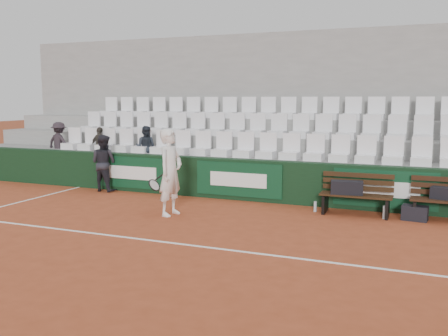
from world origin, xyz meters
TOP-DOWN VIEW (x-y plane):
  - ground at (0.00, 0.00)m, footprint 80.00×80.00m
  - court_baseline at (0.00, 0.00)m, footprint 18.00×0.06m
  - back_barrier at (0.07, 3.99)m, footprint 18.00×0.34m
  - grandstand_tier_front at (0.00, 4.62)m, footprint 18.00×0.95m
  - grandstand_tier_mid at (0.00, 5.58)m, footprint 18.00×0.95m
  - grandstand_tier_back at (0.00, 6.53)m, footprint 18.00×0.95m
  - grandstand_rear_wall at (0.00, 7.15)m, footprint 18.00×0.30m
  - seat_row_front at (0.00, 4.45)m, footprint 11.90×0.44m
  - seat_row_mid at (0.00, 5.40)m, footprint 11.90×0.44m
  - seat_row_back at (0.00, 6.35)m, footprint 11.90×0.44m
  - bench_left at (2.66, 3.35)m, footprint 1.50×0.56m
  - sports_bag_left at (2.47, 3.31)m, footprint 0.70×0.38m
  - sports_bag_right at (4.39, 3.49)m, footprint 0.57×0.38m
  - sports_bag_ground at (3.85, 3.34)m, footprint 0.53×0.36m
  - water_bottle_near at (1.79, 3.34)m, footprint 0.06×0.06m
  - water_bottle_far at (3.27, 3.23)m, footprint 0.08×0.08m
  - tennis_player at (-1.00, 1.87)m, footprint 0.75×0.72m
  - ball_kid at (-4.01, 3.67)m, footprint 0.77×0.62m
  - spectator_a at (-6.18, 4.50)m, footprint 0.82×0.51m
  - spectator_b at (-4.71, 4.50)m, footprint 0.67×0.32m
  - spectator_c at (-3.20, 4.50)m, footprint 0.65×0.55m

SIDE VIEW (x-z plane):
  - ground at x=0.00m, z-range 0.00..0.00m
  - court_baseline at x=0.00m, z-range 0.00..0.01m
  - water_bottle_near at x=1.79m, z-range 0.00..0.23m
  - water_bottle_far at x=3.27m, z-range 0.00..0.27m
  - sports_bag_ground at x=3.85m, z-range 0.00..0.30m
  - bench_left at x=2.66m, z-range 0.00..0.45m
  - grandstand_tier_front at x=0.00m, z-range 0.00..1.00m
  - back_barrier at x=0.07m, z-range 0.00..1.00m
  - sports_bag_right at x=4.39m, z-range 0.45..0.70m
  - sports_bag_left at x=2.47m, z-range 0.45..0.74m
  - grandstand_tier_mid at x=0.00m, z-range 0.00..1.45m
  - ball_kid at x=-4.01m, z-range 0.00..1.52m
  - tennis_player at x=-1.00m, z-range 0.00..1.85m
  - grandstand_tier_back at x=0.00m, z-range 0.00..1.90m
  - seat_row_front at x=0.00m, z-range 1.00..1.63m
  - spectator_b at x=-4.71m, z-range 1.00..2.12m
  - spectator_c at x=-3.20m, z-range 1.00..2.18m
  - spectator_a at x=-6.18m, z-range 1.00..2.23m
  - seat_row_mid at x=0.00m, z-range 1.45..2.08m
  - grandstand_rear_wall at x=0.00m, z-range 0.00..4.40m
  - seat_row_back at x=0.00m, z-range 1.90..2.53m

